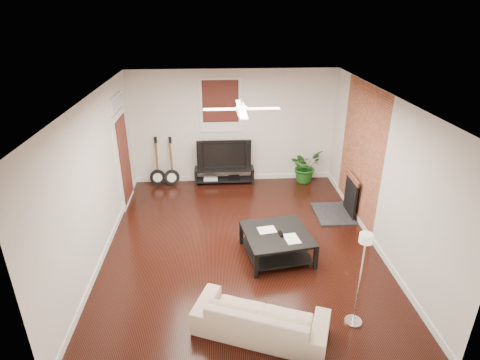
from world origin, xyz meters
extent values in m
cube|color=black|center=(0.00, 0.00, 0.00)|extent=(5.00, 6.00, 0.01)
cube|color=white|center=(0.00, 0.00, 2.80)|extent=(5.00, 6.00, 0.01)
cube|color=silver|center=(0.00, 3.00, 1.40)|extent=(5.00, 0.01, 2.80)
cube|color=silver|center=(0.00, -3.00, 1.40)|extent=(5.00, 0.01, 2.80)
cube|color=silver|center=(-2.50, 0.00, 1.40)|extent=(0.01, 6.00, 2.80)
cube|color=silver|center=(2.50, 0.00, 1.40)|extent=(0.01, 6.00, 2.80)
cube|color=brown|center=(2.49, 1.00, 1.40)|extent=(0.02, 2.20, 2.80)
cube|color=black|center=(2.20, 1.00, 0.46)|extent=(0.80, 1.10, 0.92)
cube|color=black|center=(-0.30, 2.97, 1.95)|extent=(1.00, 0.06, 1.30)
cube|color=white|center=(-2.46, 1.90, 1.25)|extent=(0.08, 1.00, 2.50)
cube|color=black|center=(-0.24, 2.78, 0.21)|extent=(1.48, 0.39, 0.41)
imported|color=black|center=(-0.24, 2.80, 0.80)|extent=(1.32, 0.17, 0.76)
cube|color=black|center=(0.61, -0.41, 0.24)|extent=(1.29, 1.29, 0.47)
imported|color=tan|center=(0.11, -2.21, 0.27)|extent=(1.95, 1.32, 0.53)
imported|color=#1A5518|center=(1.80, 2.77, 0.42)|extent=(1.00, 0.97, 0.85)
camera|label=1|loc=(-0.43, -6.28, 4.17)|focal=29.36mm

